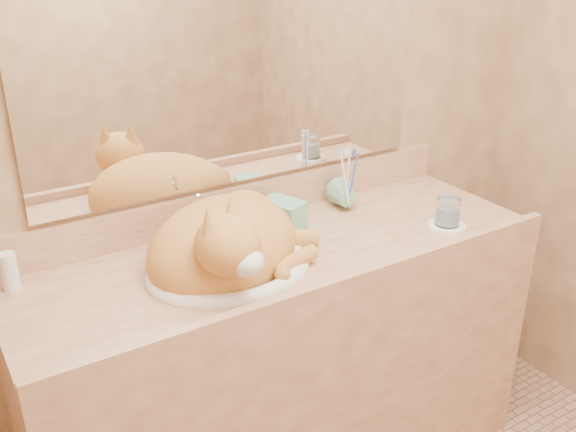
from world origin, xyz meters
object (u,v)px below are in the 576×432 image
sink_basin (228,247)px  toothbrush_cup (348,201)px  vanity_counter (285,368)px  soap_dispenser (300,203)px  water_glass (448,212)px  cat (227,240)px

sink_basin → toothbrush_cup: size_ratio=4.72×
vanity_counter → toothbrush_cup: 0.58m
vanity_counter → sink_basin: sink_basin is taller
soap_dispenser → water_glass: soap_dispenser is taller
vanity_counter → toothbrush_cup: (0.32, 0.12, 0.47)m
water_glass → toothbrush_cup: bearing=128.0°
sink_basin → water_glass: (0.72, -0.12, -0.02)m
sink_basin → cat: size_ratio=0.95×
cat → toothbrush_cup: (0.51, 0.13, -0.04)m
sink_basin → toothbrush_cup: bearing=21.0°
vanity_counter → water_glass: 0.72m
vanity_counter → water_glass: bearing=-14.5°
water_glass → vanity_counter: bearing=165.5°
toothbrush_cup → water_glass: water_glass is taller
sink_basin → water_glass: sink_basin is taller
cat → sink_basin: bearing=-125.9°
vanity_counter → sink_basin: size_ratio=3.47×
sink_basin → soap_dispenser: bearing=24.5°
vanity_counter → cat: 0.55m
cat → soap_dispenser: bearing=-6.8°
soap_dispenser → water_glass: size_ratio=2.25×
vanity_counter → cat: size_ratio=3.29×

